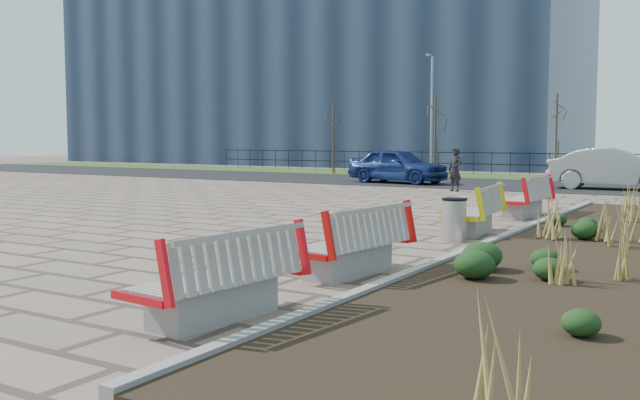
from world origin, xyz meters
The scene contains 19 objects.
ground centered at (0.00, 0.00, 0.00)m, with size 120.00×120.00×0.00m, color #826859.
planting_bed centered at (6.25, 5.00, 0.05)m, with size 4.50×18.00×0.10m, color black.
planting_curb centered at (3.92, 5.00, 0.07)m, with size 0.16×18.00×0.15m, color gray.
grass_verge_far centered at (0.00, 28.00, 0.02)m, with size 80.00×5.00×0.04m, color #33511E.
road centered at (0.00, 22.00, 0.01)m, with size 80.00×7.00×0.02m, color black.
bench_a centered at (3.00, -1.65, 0.50)m, with size 0.90×2.10×1.00m, color red, non-canonical shape.
bench_b centered at (3.00, 1.34, 0.50)m, with size 0.90×2.10×1.00m, color #B30D0B, non-canonical shape.
bench_c centered at (3.00, 6.55, 0.50)m, with size 0.90×2.10×1.00m, color yellow, non-canonical shape.
bench_d centered at (3.00, 10.32, 0.50)m, with size 0.90×2.10×1.00m, color red, non-canonical shape.
litter_bin centered at (3.08, 5.33, 0.41)m, with size 0.47×0.47×0.81m, color #B2B2B7.
pedestrian centered at (-1.52, 17.54, 0.81)m, with size 0.59×0.39×1.62m, color black.
car_blue centered at (-5.33, 20.67, 0.78)m, with size 1.79×4.44×1.51m, color navy.
car_silver centered at (3.39, 21.38, 0.80)m, with size 1.65×4.74×1.56m, color gray.
tree_a centered at (-12.00, 26.50, 2.04)m, with size 1.40×1.40×4.00m, color #4C3D2D, non-canonical shape.
tree_b centered at (-6.00, 26.50, 2.04)m, with size 1.40×1.40×4.00m, color #4C3D2D, non-canonical shape.
tree_c centered at (0.00, 26.50, 2.04)m, with size 1.40×1.40×4.00m, color #4C3D2D, non-canonical shape.
lamp_west centered at (-6.00, 26.00, 3.04)m, with size 0.24×0.60×6.00m, color gray, non-canonical shape.
railing_fence centered at (0.00, 29.50, 0.64)m, with size 44.00×0.10×1.20m, color black, non-canonical shape.
building_glass centered at (-22.00, 40.00, 7.50)m, with size 40.00×14.00×15.00m, color #192338.
Camera 1 is at (7.94, -7.54, 1.98)m, focal length 40.00 mm.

